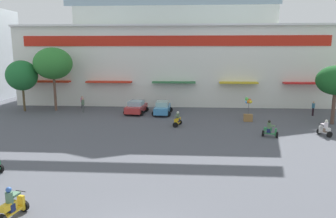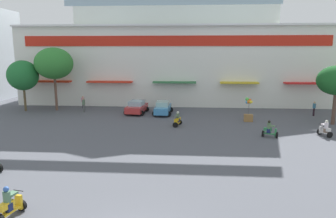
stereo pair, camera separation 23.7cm
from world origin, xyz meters
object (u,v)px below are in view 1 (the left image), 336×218
scooter_rider_5 (270,130)px  pedestrian_0 (313,107)px  scooter_rider_0 (12,205)px  scooter_rider_1 (325,129)px  pedestrian_2 (83,104)px  parked_car_1 (163,108)px  parked_car_0 (136,107)px  balloon_vendor_cart (248,112)px  scooter_rider_3 (178,120)px  pedestrian_1 (82,101)px  plaza_tree_0 (53,64)px  plaza_tree_2 (22,76)px  plaza_tree_1 (336,80)px

scooter_rider_5 → pedestrian_0: size_ratio=0.88×
scooter_rider_0 → scooter_rider_5: 20.50m
scooter_rider_1 → pedestrian_2: pedestrian_2 is taller
parked_car_1 → scooter_rider_0: 23.93m
parked_car_0 → balloon_vendor_cart: size_ratio=1.66×
parked_car_1 → scooter_rider_1: (14.88, -8.53, -0.18)m
scooter_rider_1 → scooter_rider_5: (-4.86, -0.67, 0.01)m
parked_car_1 → scooter_rider_5: (10.02, -9.20, -0.16)m
scooter_rider_0 → pedestrian_2: pedestrian_2 is taller
parked_car_1 → scooter_rider_3: (1.95, -5.76, -0.16)m
balloon_vendor_cart → scooter_rider_5: bearing=-83.1°
parked_car_1 → scooter_rider_0: parked_car_1 is taller
scooter_rider_0 → pedestrian_1: bearing=102.6°
plaza_tree_0 → balloon_vendor_cart: plaza_tree_0 is taller
pedestrian_1 → plaza_tree_2: bearing=-159.3°
parked_car_0 → plaza_tree_0: bearing=173.4°
scooter_rider_5 → parked_car_1: bearing=137.4°
plaza_tree_1 → scooter_rider_3: plaza_tree_1 is taller
parked_car_0 → pedestrian_0: (20.39, -0.05, 0.20)m
plaza_tree_0 → plaza_tree_2: bearing=-169.8°
pedestrian_1 → pedestrian_2: 2.95m
plaza_tree_0 → plaza_tree_2: size_ratio=1.25×
plaza_tree_0 → parked_car_1: size_ratio=1.80×
scooter_rider_5 → pedestrian_2: (-19.67, 9.70, 0.40)m
plaza_tree_0 → pedestrian_0: size_ratio=4.64×
pedestrian_2 → parked_car_1: bearing=-3.0°
pedestrian_0 → parked_car_1: bearing=-179.1°
parked_car_0 → scooter_rider_0: 23.81m
plaza_tree_0 → scooter_rider_0: size_ratio=5.04×
parked_car_0 → pedestrian_0: pedestrian_0 is taller
pedestrian_1 → pedestrian_2: (1.05, -2.76, 0.12)m
pedestrian_0 → scooter_rider_5: bearing=-127.4°
plaza_tree_0 → pedestrian_1: (2.76, 1.76, -4.91)m
parked_car_1 → scooter_rider_1: parked_car_1 is taller
scooter_rider_0 → balloon_vendor_cart: balloon_vendor_cart is taller
scooter_rider_3 → pedestrian_1: (-12.65, 9.02, 0.28)m
plaza_tree_0 → parked_car_1: 14.44m
parked_car_1 → scooter_rider_3: 6.08m
parked_car_0 → scooter_rider_3: parked_car_0 is taller
plaza_tree_0 → parked_car_0: (10.31, -1.20, -5.03)m
scooter_rider_3 → balloon_vendor_cart: size_ratio=0.58×
plaza_tree_2 → pedestrian_1: plaza_tree_2 is taller
scooter_rider_0 → scooter_rider_3: size_ratio=1.04×
plaza_tree_0 → scooter_rider_5: bearing=-24.5°
parked_car_1 → scooter_rider_3: parked_car_1 is taller
pedestrian_2 → plaza_tree_0: bearing=165.4°
plaza_tree_1 → scooter_rider_5: bearing=-144.8°
plaza_tree_2 → scooter_rider_0: bearing=-62.9°
parked_car_0 → pedestrian_1: (-7.54, 2.96, 0.13)m
plaza_tree_2 → scooter_rider_3: size_ratio=4.20×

